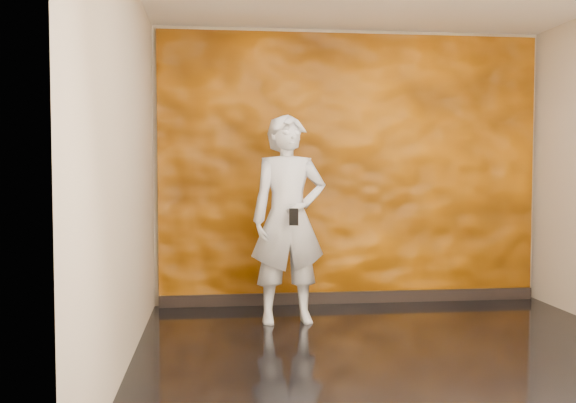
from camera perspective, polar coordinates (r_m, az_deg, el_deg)
name	(u,v)px	position (r m, az deg, el deg)	size (l,w,h in m)	color
room	(408,167)	(4.72, 10.61, 3.03)	(4.02, 4.02, 2.81)	black
feature_wall	(351,169)	(6.62, 5.60, 2.88)	(3.90, 0.06, 2.75)	#C06504
baseboard	(351,297)	(6.71, 5.61, -8.47)	(3.90, 0.04, 0.12)	black
man	(289,219)	(5.75, 0.05, -1.58)	(0.68, 0.45, 1.87)	#A1A8B1
phone	(294,217)	(5.48, 0.52, -1.38)	(0.08, 0.02, 0.15)	black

